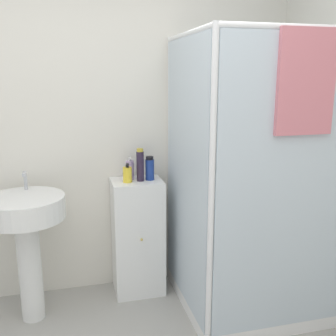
{
  "coord_description": "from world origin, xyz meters",
  "views": [
    {
      "loc": [
        -0.05,
        -1.29,
        1.67
      ],
      "look_at": [
        0.56,
        1.1,
        1.09
      ],
      "focal_mm": 42.0,
      "sensor_mm": 36.0,
      "label": 1
    }
  ],
  "objects_px": {
    "soap_dispenser": "(127,174)",
    "shampoo_bottle_blue": "(150,169)",
    "shampoo_bottle_tall_black": "(140,165)",
    "sink": "(26,227)",
    "lotion_bottle_white": "(130,170)"
  },
  "relations": [
    {
      "from": "sink",
      "to": "shampoo_bottle_blue",
      "type": "relative_size",
      "value": 5.7
    },
    {
      "from": "lotion_bottle_white",
      "to": "shampoo_bottle_blue",
      "type": "bearing_deg",
      "value": -20.77
    },
    {
      "from": "sink",
      "to": "lotion_bottle_white",
      "type": "height_order",
      "value": "lotion_bottle_white"
    },
    {
      "from": "shampoo_bottle_tall_black",
      "to": "lotion_bottle_white",
      "type": "relative_size",
      "value": 1.42
    },
    {
      "from": "soap_dispenser",
      "to": "shampoo_bottle_tall_black",
      "type": "distance_m",
      "value": 0.12
    },
    {
      "from": "sink",
      "to": "soap_dispenser",
      "type": "xyz_separation_m",
      "value": [
        0.71,
        0.15,
        0.28
      ]
    },
    {
      "from": "soap_dispenser",
      "to": "lotion_bottle_white",
      "type": "xyz_separation_m",
      "value": [
        0.03,
        0.08,
        0.01
      ]
    },
    {
      "from": "sink",
      "to": "soap_dispenser",
      "type": "relative_size",
      "value": 7.08
    },
    {
      "from": "sink",
      "to": "shampoo_bottle_tall_black",
      "type": "bearing_deg",
      "value": 11.36
    },
    {
      "from": "sink",
      "to": "shampoo_bottle_blue",
      "type": "height_order",
      "value": "shampoo_bottle_blue"
    },
    {
      "from": "soap_dispenser",
      "to": "shampoo_bottle_blue",
      "type": "distance_m",
      "value": 0.18
    },
    {
      "from": "shampoo_bottle_tall_black",
      "to": "lotion_bottle_white",
      "type": "bearing_deg",
      "value": 135.96
    },
    {
      "from": "soap_dispenser",
      "to": "lotion_bottle_white",
      "type": "relative_size",
      "value": 0.83
    },
    {
      "from": "shampoo_bottle_tall_black",
      "to": "shampoo_bottle_blue",
      "type": "distance_m",
      "value": 0.08
    },
    {
      "from": "soap_dispenser",
      "to": "shampoo_bottle_tall_black",
      "type": "bearing_deg",
      "value": 7.7
    }
  ]
}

